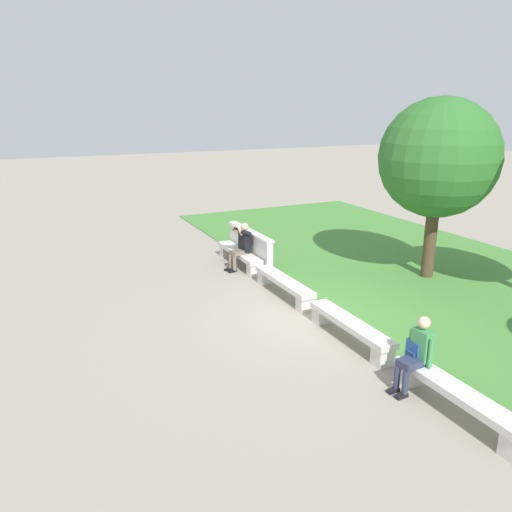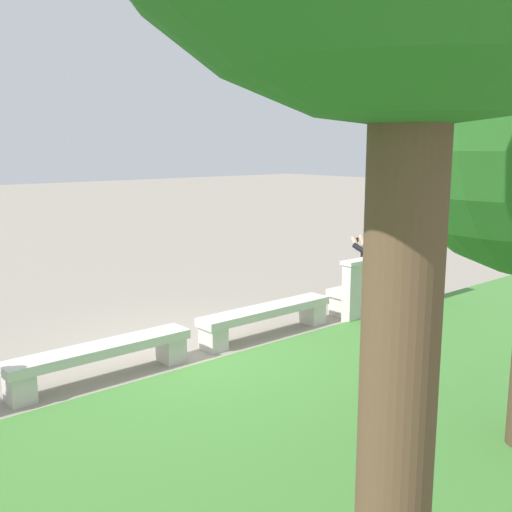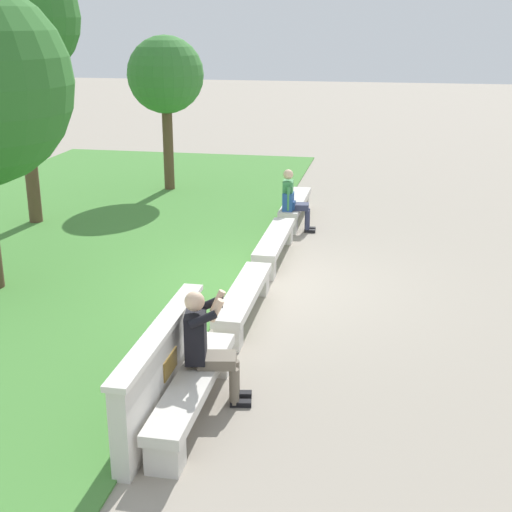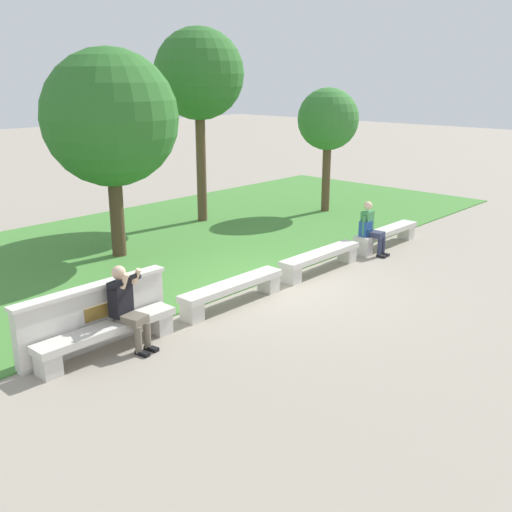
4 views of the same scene
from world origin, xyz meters
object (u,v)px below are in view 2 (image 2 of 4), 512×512
(bench_near, at_px, (266,316))
(bench_mid, at_px, (101,356))
(bench_main, at_px, (378,289))
(person_photographer, at_px, (364,267))

(bench_near, bearing_deg, bench_mid, 0.00)
(bench_main, distance_m, person_photographer, 0.54)
(bench_mid, relative_size, person_photographer, 1.79)
(bench_mid, height_order, person_photographer, person_photographer)
(bench_main, bearing_deg, person_photographer, -13.40)
(bench_near, xyz_separation_m, person_photographer, (-2.38, -0.08, 0.43))
(bench_mid, distance_m, person_photographer, 5.10)
(bench_near, height_order, person_photographer, person_photographer)
(bench_mid, bearing_deg, person_photographer, -179.14)
(bench_mid, bearing_deg, bench_near, 180.00)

